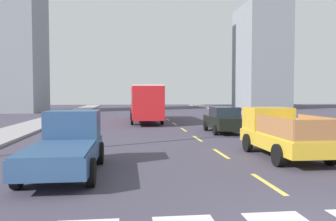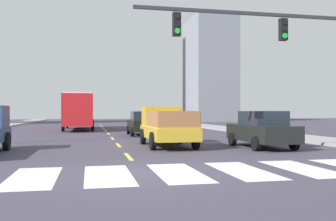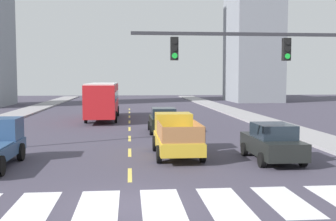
{
  "view_description": "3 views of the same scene",
  "coord_description": "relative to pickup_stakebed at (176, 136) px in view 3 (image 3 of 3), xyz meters",
  "views": [
    {
      "loc": [
        -3.94,
        -5.29,
        2.55
      ],
      "look_at": [
        -1.51,
        15.7,
        1.55
      ],
      "focal_mm": 36.72,
      "sensor_mm": 36.0,
      "label": 1
    },
    {
      "loc": [
        -1.45,
        -10.1,
        1.68
      ],
      "look_at": [
        2.8,
        10.06,
        1.76
      ],
      "focal_mm": 40.12,
      "sensor_mm": 36.0,
      "label": 2
    },
    {
      "loc": [
        0.0,
        -12.34,
        3.78
      ],
      "look_at": [
        2.39,
        13.65,
        1.77
      ],
      "focal_mm": 45.19,
      "sensor_mm": 36.0,
      "label": 3
    }
  ],
  "objects": [
    {
      "name": "sidewalk_right",
      "position": [
        9.19,
        9.81,
        -0.86
      ],
      "size": [
        2.93,
        110.0,
        0.15
      ],
      "primitive_type": "cube",
      "color": "#959295",
      "rests_on": "ground"
    },
    {
      "name": "crosswalk_stripe_5",
      "position": [
        -1.33,
        -8.19,
        -0.93
      ],
      "size": [
        1.23,
        3.42,
        0.01
      ],
      "primitive_type": "cube",
      "color": "silver",
      "rests_on": "ground"
    },
    {
      "name": "lane_dash_7",
      "position": [
        -2.28,
        30.81,
        -0.93
      ],
      "size": [
        0.16,
        2.4,
        0.01
      ],
      "primitive_type": "cube",
      "color": "#E4C753",
      "rests_on": "ground"
    },
    {
      "name": "lane_dash_4",
      "position": [
        -2.28,
        15.81,
        -0.93
      ],
      "size": [
        0.16,
        2.4,
        0.01
      ],
      "primitive_type": "cube",
      "color": "#E4C753",
      "rests_on": "ground"
    },
    {
      "name": "lane_dash_3",
      "position": [
        -2.28,
        10.81,
        -0.93
      ],
      "size": [
        0.16,
        2.4,
        0.01
      ],
      "primitive_type": "cube",
      "color": "#E4C753",
      "rests_on": "ground"
    },
    {
      "name": "sedan_near_left",
      "position": [
        0.07,
        8.61,
        -0.08
      ],
      "size": [
        2.02,
        4.4,
        1.72
      ],
      "rotation": [
        0.0,
        0.0,
        -0.04
      ],
      "color": "black",
      "rests_on": "ground"
    },
    {
      "name": "crosswalk_stripe_3",
      "position": [
        -5.13,
        -8.19,
        -0.93
      ],
      "size": [
        1.23,
        3.42,
        0.01
      ],
      "primitive_type": "cube",
      "color": "silver",
      "rests_on": "ground"
    },
    {
      "name": "crosswalk_stripe_6",
      "position": [
        0.57,
        -8.19,
        -0.93
      ],
      "size": [
        1.23,
        3.42,
        0.01
      ],
      "primitive_type": "cube",
      "color": "silver",
      "rests_on": "ground"
    },
    {
      "name": "lane_dash_6",
      "position": [
        -2.28,
        25.81,
        -0.93
      ],
      "size": [
        0.16,
        2.4,
        0.01
      ],
      "primitive_type": "cube",
      "color": "#E4C753",
      "rests_on": "ground"
    },
    {
      "name": "city_bus",
      "position": [
        -4.67,
        18.12,
        1.02
      ],
      "size": [
        2.72,
        10.8,
        3.32
      ],
      "rotation": [
        0.0,
        0.0,
        0.03
      ],
      "color": "red",
      "rests_on": "ground"
    },
    {
      "name": "crosswalk_stripe_7",
      "position": [
        2.47,
        -8.19,
        -0.93
      ],
      "size": [
        1.23,
        3.42,
        0.01
      ],
      "primitive_type": "cube",
      "color": "silver",
      "rests_on": "ground"
    },
    {
      "name": "pickup_stakebed",
      "position": [
        0.0,
        0.0,
        0.0
      ],
      "size": [
        2.18,
        5.2,
        1.96
      ],
      "rotation": [
        0.0,
        0.0,
        0.01
      ],
      "color": "gold",
      "rests_on": "ground"
    },
    {
      "name": "block_mid_left",
      "position": [
        17.56,
        46.38,
        8.23
      ],
      "size": [
        7.35,
        10.68,
        18.34
      ],
      "primitive_type": "cube",
      "color": "gray",
      "rests_on": "ground"
    },
    {
      "name": "lane_dash_1",
      "position": [
        -2.28,
        0.81,
        -0.93
      ],
      "size": [
        0.16,
        2.4,
        0.01
      ],
      "primitive_type": "cube",
      "color": "#E4C753",
      "rests_on": "ground"
    },
    {
      "name": "crosswalk_stripe_4",
      "position": [
        -3.23,
        -8.19,
        -0.93
      ],
      "size": [
        1.23,
        3.42,
        0.01
      ],
      "primitive_type": "cube",
      "color": "silver",
      "rests_on": "ground"
    },
    {
      "name": "lane_dash_5",
      "position": [
        -2.28,
        20.81,
        -0.93
      ],
      "size": [
        0.16,
        2.4,
        0.01
      ],
      "primitive_type": "cube",
      "color": "#E4C753",
      "rests_on": "ground"
    },
    {
      "name": "lane_dash_2",
      "position": [
        -2.28,
        5.81,
        -0.93
      ],
      "size": [
        0.16,
        2.4,
        0.01
      ],
      "primitive_type": "cube",
      "color": "#E4C753",
      "rests_on": "ground"
    },
    {
      "name": "lane_dash_0",
      "position": [
        -2.28,
        -4.19,
        -0.93
      ],
      "size": [
        0.16,
        2.4,
        0.01
      ],
      "primitive_type": "cube",
      "color": "#E4C753",
      "rests_on": "ground"
    },
    {
      "name": "ground_plane",
      "position": [
        -2.28,
        -8.19,
        -0.94
      ],
      "size": [
        160.0,
        160.0,
        0.0
      ],
      "primitive_type": "plane",
      "color": "#403B4A"
    },
    {
      "name": "sedan_far",
      "position": [
        4.19,
        -1.99,
        -0.08
      ],
      "size": [
        2.02,
        4.4,
        1.72
      ],
      "rotation": [
        0.0,
        0.0,
        -0.05
      ],
      "color": "black",
      "rests_on": "ground"
    },
    {
      "name": "traffic_signal_gantry",
      "position": [
        4.83,
        -5.09,
        3.32
      ],
      "size": [
        10.63,
        0.27,
        6.0
      ],
      "color": "#2D2D33",
      "rests_on": "ground"
    }
  ]
}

